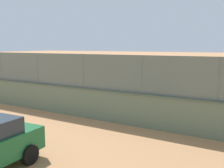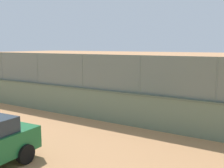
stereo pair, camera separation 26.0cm
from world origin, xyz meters
TOP-DOWN VIEW (x-y plane):
  - ground_plane at (0.00, 0.00)m, footprint 260.00×260.00m
  - perimeter_wall at (0.23, 11.23)m, footprint 29.57×1.10m
  - fence_panel_on_wall at (0.23, 11.23)m, footprint 29.04×0.81m
  - player_baseline_waiting at (5.09, -0.58)m, footprint 0.78×1.03m
  - player_near_wall_returning at (-4.03, 9.17)m, footprint 0.95×0.94m
  - player_at_service_line at (-4.84, 6.62)m, footprint 1.24×0.73m
  - sports_ball at (5.83, 0.97)m, footprint 0.18×0.18m
  - spare_ball_by_wall at (5.97, 9.28)m, footprint 0.13×0.13m

SIDE VIEW (x-z plane):
  - ground_plane at x=0.00m, z-range 0.00..0.00m
  - spare_ball_by_wall at x=5.97m, z-range 0.00..0.13m
  - perimeter_wall at x=0.23m, z-range 0.01..1.54m
  - player_baseline_waiting at x=5.09m, z-range 0.15..1.82m
  - player_near_wall_returning at x=-4.03m, z-range 0.15..1.83m
  - player_at_service_line at x=-4.84m, z-range 0.16..1.86m
  - sports_ball at x=5.83m, z-range 1.34..1.52m
  - fence_panel_on_wall at x=0.23m, z-range 1.53..3.24m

